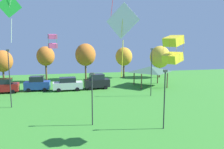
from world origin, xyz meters
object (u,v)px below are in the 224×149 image
(treeline_tree_4, at_px, (124,57))
(light_post_2, at_px, (9,76))
(parked_car_third_from_left, at_px, (68,84))
(parked_car_second_from_left, at_px, (37,84))
(kite_flying_7, at_px, (10,8))
(kite_flying_8, at_px, (53,41))
(light_post_0, at_px, (92,95))
(parked_car_leftmost, at_px, (4,86))
(treeline_tree_2, at_px, (46,56))
(light_post_1, at_px, (164,96))
(kite_flying_5, at_px, (173,49))
(treeline_tree_1, at_px, (3,61))
(park_pavilion, at_px, (150,69))
(light_post_3, at_px, (151,70))
(treeline_tree_3, at_px, (85,55))
(parked_car_rightmost_in_row, at_px, (97,82))
(kite_flying_0, at_px, (123,23))
(treeline_tree_5, at_px, (160,57))

(treeline_tree_4, bearing_deg, light_post_2, -135.43)
(parked_car_third_from_left, bearing_deg, parked_car_second_from_left, 168.06)
(kite_flying_7, bearing_deg, kite_flying_8, 80.51)
(light_post_0, distance_m, treeline_tree_4, 28.89)
(kite_flying_7, bearing_deg, parked_car_leftmost, 106.09)
(kite_flying_7, bearing_deg, parked_car_third_from_left, 74.25)
(parked_car_second_from_left, bearing_deg, treeline_tree_2, 85.99)
(light_post_1, bearing_deg, kite_flying_8, 121.12)
(kite_flying_5, distance_m, light_post_1, 5.08)
(parked_car_second_from_left, relative_size, treeline_tree_1, 0.65)
(kite_flying_8, xyz_separation_m, light_post_1, (10.78, -17.86, -4.86))
(kite_flying_7, xyz_separation_m, treeline_tree_2, (0.84, 25.86, -6.02))
(park_pavilion, bearing_deg, light_post_2, -156.99)
(parked_car_third_from_left, height_order, light_post_3, light_post_3)
(parked_car_third_from_left, distance_m, light_post_3, 13.92)
(parked_car_second_from_left, height_order, treeline_tree_2, treeline_tree_2)
(parked_car_third_from_left, bearing_deg, kite_flying_8, -158.88)
(kite_flying_8, distance_m, treeline_tree_1, 14.76)
(light_post_2, bearing_deg, parked_car_second_from_left, 76.78)
(park_pavilion, xyz_separation_m, treeline_tree_1, (-26.59, 8.56, 1.13))
(light_post_3, relative_size, treeline_tree_4, 1.08)
(parked_car_second_from_left, xyz_separation_m, treeline_tree_3, (8.79, 9.17, 3.97))
(kite_flying_7, bearing_deg, park_pavilion, 42.60)
(parked_car_leftmost, height_order, light_post_3, light_post_3)
(treeline_tree_2, distance_m, treeline_tree_4, 16.29)
(parked_car_rightmost_in_row, distance_m, treeline_tree_4, 12.92)
(kite_flying_5, xyz_separation_m, kite_flying_7, (-12.97, 4.13, 3.42))
(kite_flying_7, bearing_deg, treeline_tree_1, 105.22)
(parked_car_second_from_left, distance_m, light_post_3, 18.64)
(park_pavilion, bearing_deg, kite_flying_7, -137.40)
(light_post_2, xyz_separation_m, light_post_3, (19.22, 2.25, -0.06))
(kite_flying_0, bearing_deg, light_post_0, 97.54)
(parked_car_second_from_left, height_order, treeline_tree_3, treeline_tree_3)
(light_post_2, height_order, treeline_tree_4, light_post_2)
(light_post_0, relative_size, light_post_1, 0.93)
(kite_flying_8, xyz_separation_m, parked_car_rightmost_in_row, (7.01, 1.39, -6.86))
(kite_flying_0, relative_size, treeline_tree_5, 0.68)
(kite_flying_8, height_order, light_post_3, kite_flying_8)
(parked_car_second_from_left, xyz_separation_m, light_post_3, (17.04, -7.03, 2.78))
(parked_car_third_from_left, relative_size, treeline_tree_5, 0.70)
(light_post_2, height_order, treeline_tree_5, light_post_2)
(parked_car_third_from_left, relative_size, treeline_tree_4, 0.73)
(kite_flying_5, xyz_separation_m, kite_flying_8, (-10.27, 20.29, 0.43))
(kite_flying_5, bearing_deg, light_post_2, 140.02)
(light_post_3, distance_m, treeline_tree_4, 16.77)
(treeline_tree_1, bearing_deg, parked_car_leftmost, -76.46)
(treeline_tree_3, height_order, treeline_tree_5, treeline_tree_3)
(light_post_3, bearing_deg, parked_car_leftmost, 163.81)
(parked_car_leftmost, distance_m, light_post_1, 26.55)
(parked_car_third_from_left, xyz_separation_m, treeline_tree_2, (-3.97, 8.80, 3.98))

